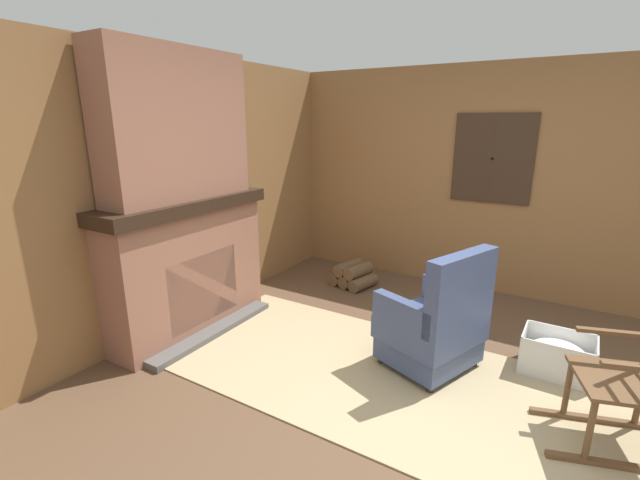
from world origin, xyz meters
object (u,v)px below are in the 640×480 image
at_px(storage_case, 207,184).
at_px(rocking_chair, 631,384).
at_px(armchair, 435,325).
at_px(laundry_basket, 557,355).
at_px(oil_lamp_vase, 122,195).
at_px(firewood_stack, 353,275).
at_px(decorative_plate_on_mantel, 175,183).

bearing_deg(storage_case, rocking_chair, -1.79).
xyz_separation_m(armchair, storage_case, (-2.15, -0.15, 0.93)).
xyz_separation_m(laundry_basket, oil_lamp_vase, (-2.97, -1.43, 1.16)).
relative_size(laundry_basket, oil_lamp_vase, 1.72).
distance_m(laundry_basket, oil_lamp_vase, 3.50).
bearing_deg(armchair, firewood_stack, -22.17).
relative_size(firewood_stack, oil_lamp_vase, 1.79).
bearing_deg(decorative_plate_on_mantel, oil_lamp_vase, -87.79).
height_order(rocking_chair, decorative_plate_on_mantel, decorative_plate_on_mantel).
relative_size(rocking_chair, laundry_basket, 2.50).
distance_m(armchair, rocking_chair, 1.23).
relative_size(laundry_basket, decorative_plate_on_mantel, 1.85).
height_order(firewood_stack, decorative_plate_on_mantel, decorative_plate_on_mantel).
height_order(laundry_basket, decorative_plate_on_mantel, decorative_plate_on_mantel).
bearing_deg(storage_case, armchair, 4.05).
bearing_deg(rocking_chair, laundry_basket, -78.70).
bearing_deg(oil_lamp_vase, firewood_stack, 69.60).
distance_m(armchair, storage_case, 2.34).
height_order(laundry_basket, oil_lamp_vase, oil_lamp_vase).
bearing_deg(decorative_plate_on_mantel, laundry_basket, 16.96).
distance_m(firewood_stack, oil_lamp_vase, 2.68).
xyz_separation_m(firewood_stack, laundry_basket, (2.14, -0.81, 0.03)).
bearing_deg(firewood_stack, rocking_chair, -30.55).
relative_size(rocking_chair, storage_case, 4.73).
distance_m(armchair, firewood_stack, 1.81).
relative_size(laundry_basket, storage_case, 1.89).
distance_m(firewood_stack, storage_case, 1.99).
bearing_deg(laundry_basket, armchair, -153.51).
height_order(oil_lamp_vase, storage_case, oil_lamp_vase).
bearing_deg(firewood_stack, decorative_plate_on_mantel, -116.36).
xyz_separation_m(rocking_chair, storage_case, (-3.34, 0.10, 0.87)).
bearing_deg(rocking_chair, armchair, -29.85).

